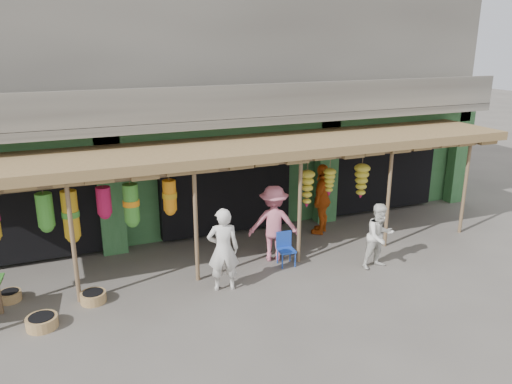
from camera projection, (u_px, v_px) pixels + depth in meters
name	position (u px, v px, depth m)	size (l,w,h in m)	color
ground	(257.00, 265.00, 11.82)	(80.00, 80.00, 0.00)	#514C47
building	(196.00, 99.00, 15.13)	(16.40, 6.80, 7.00)	gray
awning	(237.00, 153.00, 11.71)	(14.00, 2.70, 2.79)	brown
blue_chair	(285.00, 247.00, 11.76)	(0.40, 0.41, 0.79)	#1A40AC
basket_left	(93.00, 297.00, 10.14)	(0.52, 0.52, 0.21)	brown
basket_mid	(42.00, 322.00, 9.24)	(0.57, 0.57, 0.22)	#9C7A46
basket_right	(10.00, 296.00, 10.19)	(0.44, 0.44, 0.20)	olive
person_front	(223.00, 250.00, 10.43)	(0.67, 0.44, 1.83)	silver
person_right	(380.00, 236.00, 11.50)	(0.76, 0.59, 1.56)	silver
person_vendor	(322.00, 199.00, 13.54)	(1.14, 0.48, 1.95)	#BE4E11
person_shopper	(274.00, 223.00, 11.87)	(1.20, 0.69, 1.86)	#C6687C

